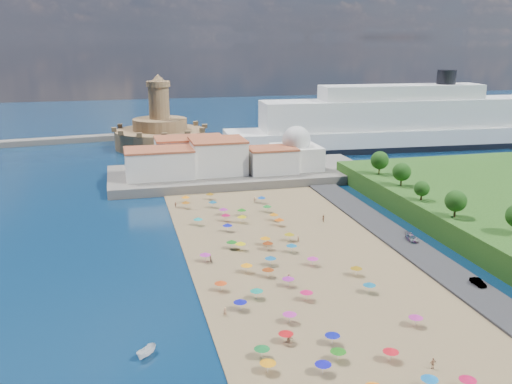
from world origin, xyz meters
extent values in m
plane|color=#071938|center=(0.00, 0.00, 0.00)|extent=(700.00, 700.00, 0.00)
cube|color=#59544C|center=(10.00, 73.00, 1.50)|extent=(90.00, 36.00, 3.00)
cube|color=#59544C|center=(-12.00, 108.00, 1.20)|extent=(18.00, 70.00, 2.40)
cube|color=silver|center=(-18.00, 69.00, 7.50)|extent=(22.00, 14.00, 9.00)
cube|color=silver|center=(2.00, 71.00, 8.50)|extent=(18.00, 16.00, 11.00)
cube|color=silver|center=(20.00, 67.00, 7.00)|extent=(16.00, 12.00, 8.00)
cube|color=silver|center=(-6.00, 83.00, 8.00)|extent=(24.00, 14.00, 10.00)
cube|color=silver|center=(30.00, 71.00, 7.00)|extent=(16.00, 16.00, 8.00)
sphere|color=silver|center=(30.00, 71.00, 13.00)|extent=(10.00, 10.00, 10.00)
cylinder|color=silver|center=(30.00, 71.00, 16.80)|extent=(1.20, 1.20, 1.60)
cylinder|color=#A07D50|center=(-12.00, 138.00, 4.00)|extent=(40.00, 40.00, 8.00)
cylinder|color=#A07D50|center=(-12.00, 138.00, 10.50)|extent=(24.00, 24.00, 5.00)
cylinder|color=#A07D50|center=(-12.00, 138.00, 20.00)|extent=(9.00, 9.00, 14.00)
cylinder|color=#A07D50|center=(-12.00, 138.00, 28.20)|extent=(10.40, 10.40, 2.40)
cone|color=#A07D50|center=(-12.00, 138.00, 30.90)|extent=(6.00, 6.00, 3.00)
cube|color=black|center=(90.96, 111.23, 1.25)|extent=(156.84, 30.61, 2.51)
cube|color=white|center=(90.96, 111.23, 4.65)|extent=(155.83, 30.16, 9.29)
cube|color=white|center=(90.96, 111.23, 15.49)|extent=(124.68, 24.54, 12.39)
cube|color=white|center=(90.96, 111.23, 24.79)|extent=(72.90, 17.93, 6.20)
cylinder|color=black|center=(111.59, 110.23, 30.98)|extent=(8.26, 8.26, 6.20)
cylinder|color=gray|center=(-5.38, 17.21, 1.25)|extent=(0.07, 0.07, 2.00)
cone|color=#0C12A7|center=(-5.38, 17.21, 2.15)|extent=(2.50, 2.50, 0.60)
cylinder|color=gray|center=(-6.80, -38.49, 1.25)|extent=(0.07, 0.07, 2.00)
cone|color=red|center=(-6.80, -38.49, 2.15)|extent=(2.50, 2.50, 0.60)
cylinder|color=gray|center=(8.62, 18.43, 1.25)|extent=(0.07, 0.07, 2.00)
cone|color=#D25109|center=(8.62, 18.43, 2.15)|extent=(2.50, 2.50, 0.60)
cylinder|color=gray|center=(1.36, -24.76, 1.25)|extent=(0.07, 0.07, 2.00)
cone|color=#C10F4E|center=(1.36, -24.76, 2.15)|extent=(2.50, 2.50, 0.60)
cylinder|color=gray|center=(1.46, 5.61, 1.25)|extent=(0.07, 0.07, 2.00)
cone|color=orange|center=(1.46, 5.61, 2.15)|extent=(2.50, 2.50, 0.60)
cylinder|color=gray|center=(6.04, -0.51, 1.25)|extent=(0.07, 0.07, 2.00)
cone|color=#0F5B8D|center=(6.04, -0.51, 2.15)|extent=(2.50, 2.50, 0.60)
cylinder|color=gray|center=(-0.69, -6.80, 1.25)|extent=(0.07, 0.07, 2.00)
cone|color=#0F558C|center=(-0.69, -6.80, 2.15)|extent=(2.50, 2.50, 0.60)
cylinder|color=gray|center=(0.97, 29.16, 1.25)|extent=(0.07, 0.07, 2.00)
cone|color=#1A7414|center=(0.97, 29.16, 2.15)|extent=(2.50, 2.50, 0.60)
cylinder|color=gray|center=(7.78, 6.91, 1.25)|extent=(0.07, 0.07, 2.00)
cone|color=#9A820E|center=(7.78, 6.91, 2.15)|extent=(2.50, 2.50, 0.60)
cylinder|color=gray|center=(-11.50, -25.68, 1.25)|extent=(0.07, 0.07, 2.00)
cone|color=#0B0C96|center=(-11.50, -25.68, 2.15)|extent=(2.50, 2.50, 0.60)
cylinder|color=gray|center=(-2.83, -12.70, 1.25)|extent=(0.07, 0.07, 2.00)
cone|color=maroon|center=(-2.83, -12.70, 2.15)|extent=(2.50, 2.50, 0.60)
cylinder|color=gray|center=(-4.15, 25.66, 1.25)|extent=(0.07, 0.07, 2.00)
cone|color=#A40D3E|center=(-4.15, 25.66, 2.15)|extent=(2.50, 2.50, 0.60)
cylinder|color=gray|center=(-4.13, -48.27, 1.25)|extent=(0.07, 0.07, 2.00)
cone|color=#0F0CA8|center=(-4.13, -48.27, 2.15)|extent=(2.50, 2.50, 0.60)
cylinder|color=gray|center=(8.46, 23.09, 1.25)|extent=(0.07, 0.07, 2.00)
cone|color=#C86D0A|center=(8.46, 23.09, 2.15)|extent=(2.50, 2.50, 0.60)
cylinder|color=gray|center=(-6.57, -9.40, 1.25)|extent=(0.07, 0.07, 2.00)
cone|color=orange|center=(-6.57, -9.40, 2.15)|extent=(2.50, 2.50, 0.60)
cylinder|color=gray|center=(-0.68, -45.53, 1.25)|extent=(0.07, 0.07, 2.00)
cone|color=#1B6E13|center=(-0.68, -45.53, 2.15)|extent=(2.50, 2.50, 0.60)
cylinder|color=gray|center=(-6.80, 5.04, 1.25)|extent=(0.07, 0.07, 2.00)
cone|color=#126516|center=(-6.80, 5.04, 2.15)|extent=(2.50, 2.50, 0.60)
cylinder|color=gray|center=(-11.87, 23.97, 1.25)|extent=(0.07, 0.07, 2.00)
cone|color=#0F8589|center=(-11.87, 23.97, 2.15)|extent=(2.50, 2.50, 0.60)
cylinder|color=gray|center=(-4.99, 3.47, 1.25)|extent=(0.07, 0.07, 2.00)
cone|color=#CCBC0B|center=(-4.99, 3.47, 2.15)|extent=(2.50, 2.50, 0.60)
cylinder|color=gray|center=(-12.37, 45.94, 1.25)|extent=(0.07, 0.07, 2.00)
cone|color=orange|center=(-12.37, 45.94, 2.15)|extent=(2.50, 2.50, 0.60)
cylinder|color=gray|center=(-0.30, 23.17, 1.25)|extent=(0.07, 0.07, 2.00)
cone|color=#C7B30A|center=(-0.30, 23.17, 2.15)|extent=(2.50, 2.50, 0.60)
cylinder|color=gray|center=(14.15, -24.54, 1.25)|extent=(0.07, 0.07, 2.00)
cone|color=#0E5E85|center=(14.15, -24.54, 2.15)|extent=(2.50, 2.50, 0.60)
cylinder|color=gray|center=(0.24, -40.79, 1.25)|extent=(0.07, 0.07, 2.00)
cone|color=#0B1297|center=(0.24, -40.79, 2.15)|extent=(2.50, 2.50, 0.60)
cylinder|color=gray|center=(8.07, -9.19, 1.25)|extent=(0.07, 0.07, 2.00)
cone|color=#BD2893|center=(8.07, -9.19, 2.15)|extent=(2.50, 2.50, 0.60)
cylinder|color=gray|center=(-4.25, -32.27, 1.25)|extent=(0.07, 0.07, 2.00)
cone|color=#B22693|center=(-4.25, -32.27, 2.15)|extent=(2.50, 2.50, 0.60)
cylinder|color=gray|center=(15.02, -16.34, 1.25)|extent=(0.07, 0.07, 2.00)
cone|color=#8E660C|center=(15.02, -16.34, 2.15)|extent=(2.50, 2.50, 0.60)
cylinder|color=gray|center=(7.05, -47.48, 1.25)|extent=(0.07, 0.07, 2.00)
cone|color=red|center=(7.05, -47.48, 2.15)|extent=(2.50, 2.50, 0.60)
cylinder|color=gray|center=(-11.84, -46.02, 1.25)|extent=(0.07, 0.07, 2.00)
cone|color=orange|center=(-11.84, -46.02, 2.15)|extent=(2.50, 2.50, 0.60)
cylinder|color=gray|center=(-0.12, -18.01, 1.25)|extent=(0.07, 0.07, 2.00)
cone|color=#992093|center=(-0.12, -18.01, 2.15)|extent=(2.50, 2.50, 0.60)
cylinder|color=gray|center=(-4.80, 47.62, 1.25)|extent=(0.07, 0.07, 2.00)
cone|color=#7C530B|center=(-4.80, 47.62, 2.15)|extent=(2.50, 2.50, 0.60)
cylinder|color=gray|center=(-3.79, 31.03, 1.25)|extent=(0.07, 0.07, 2.00)
cone|color=#9C218C|center=(-3.79, 31.03, 2.15)|extent=(2.50, 2.50, 0.60)
cylinder|color=gray|center=(1.20, 2.36, 1.25)|extent=(0.07, 0.07, 2.00)
cone|color=maroon|center=(1.20, 2.36, 2.15)|extent=(2.50, 2.50, 0.60)
cylinder|color=gray|center=(-5.44, 38.86, 1.25)|extent=(0.07, 0.07, 2.00)
cone|color=#0D5079|center=(-5.44, 38.86, 2.15)|extent=(2.50, 2.50, 0.60)
cylinder|color=gray|center=(16.17, -38.58, 1.25)|extent=(0.07, 0.07, 2.00)
cone|color=#B02589|center=(16.17, -38.58, 2.15)|extent=(2.50, 2.50, 0.60)
cylinder|color=gray|center=(-7.52, -21.87, 1.25)|extent=(0.07, 0.07, 2.00)
cone|color=#0E836C|center=(-7.52, -21.87, 2.15)|extent=(2.50, 2.50, 0.60)
cylinder|color=gray|center=(-13.44, -16.87, 1.25)|extent=(0.07, 0.07, 2.00)
cone|color=#C83C10|center=(-13.44, -16.87, 2.15)|extent=(2.50, 2.50, 0.60)
cylinder|color=gray|center=(-13.06, 40.16, 1.25)|extent=(0.07, 0.07, 2.00)
cone|color=#9D560E|center=(-13.06, 40.16, 2.15)|extent=(2.50, 2.50, 0.60)
cylinder|color=gray|center=(8.68, 30.86, 1.25)|extent=(0.07, 0.07, 2.00)
cone|color=#147121|center=(8.68, 30.86, 2.15)|extent=(2.50, 2.50, 0.60)
cylinder|color=gray|center=(8.97, -55.34, 1.25)|extent=(0.07, 0.07, 2.00)
cone|color=#0D66B4|center=(8.97, -55.34, 2.15)|extent=(2.50, 2.50, 0.60)
cylinder|color=gray|center=(-11.69, -41.98, 1.25)|extent=(0.07, 0.07, 2.00)
cone|color=#126729|center=(-11.69, -41.98, 2.15)|extent=(2.50, 2.50, 0.60)
cylinder|color=gray|center=(-13.98, -1.34, 1.25)|extent=(0.07, 0.07, 2.00)
cone|color=#AF25A0|center=(-13.98, -1.34, 2.15)|extent=(2.50, 2.50, 0.60)
cylinder|color=gray|center=(14.04, -56.76, 1.25)|extent=(0.07, 0.07, 2.00)
cone|color=#C40F41|center=(14.04, -56.76, 2.15)|extent=(2.50, 2.50, 0.60)
cylinder|color=gray|center=(9.38, 39.96, 1.25)|extent=(0.07, 0.07, 2.00)
cone|color=#0C41A3|center=(9.38, 39.96, 2.15)|extent=(2.50, 2.50, 0.60)
imported|color=tan|center=(12.21, -50.89, 1.16)|extent=(1.07, 0.45, 1.82)
imported|color=tan|center=(0.69, -15.75, 1.07)|extent=(0.96, 0.88, 1.65)
imported|color=tan|center=(7.63, 41.19, 1.13)|extent=(1.31, 1.10, 1.77)
imported|color=tan|center=(-15.80, 41.62, 1.14)|extent=(0.94, 1.11, 1.79)
imported|color=tan|center=(-12.96, -1.61, 1.06)|extent=(0.93, 0.99, 1.62)
imported|color=tan|center=(20.96, 18.88, 1.19)|extent=(1.68, 1.58, 1.89)
imported|color=tan|center=(-6.37, -38.56, 1.11)|extent=(1.44, 1.51, 1.71)
imported|color=tan|center=(-14.61, -27.25, 1.13)|extent=(0.69, 0.50, 1.76)
imported|color=tan|center=(9.61, 5.53, 1.13)|extent=(0.67, 0.77, 1.77)
imported|color=white|center=(-28.84, -36.99, 0.81)|extent=(3.98, 4.14, 1.61)
imported|color=gray|center=(36.00, -27.34, 1.33)|extent=(1.46, 3.89, 1.27)
imported|color=gray|center=(36.00, -1.13, 1.38)|extent=(2.42, 4.86, 1.36)
cylinder|color=#382314|center=(46.63, -1.69, 7.45)|extent=(0.50, 0.50, 2.91)
sphere|color=#14380F|center=(46.63, -1.69, 10.07)|extent=(5.24, 5.24, 5.24)
cylinder|color=#382314|center=(46.37, 13.55, 7.15)|extent=(0.50, 0.50, 2.30)
sphere|color=#14380F|center=(46.37, 13.55, 9.22)|extent=(4.14, 4.14, 4.14)
cylinder|color=#382314|center=(48.52, 28.82, 7.49)|extent=(0.50, 0.50, 2.98)
sphere|color=#14380F|center=(48.52, 28.82, 10.17)|extent=(5.36, 5.36, 5.36)
cylinder|color=#382314|center=(48.86, 43.92, 7.58)|extent=(0.50, 0.50, 3.17)
sphere|color=#14380F|center=(48.86, 43.92, 10.44)|extent=(5.70, 5.70, 5.70)
camera|label=1|loc=(-31.28, -117.11, 47.78)|focal=40.00mm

